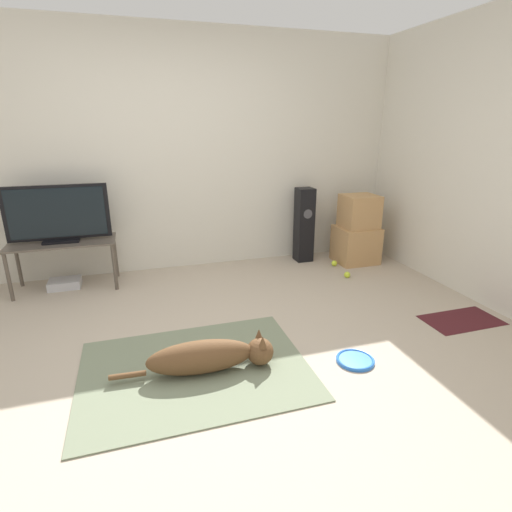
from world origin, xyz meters
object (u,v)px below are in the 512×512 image
tv (58,214)px  tennis_ball_by_boxes (347,275)px  tennis_ball_near_speaker (334,263)px  game_console (65,283)px  floor_speaker (304,225)px  tv_stand (63,248)px  dog (211,356)px  cardboard_box_lower (356,244)px  frisbee (355,360)px  cardboard_box_upper (359,211)px

tv → tennis_ball_by_boxes: tv is taller
tennis_ball_near_speaker → game_console: game_console is taller
floor_speaker → tv_stand: 2.62m
floor_speaker → tennis_ball_by_boxes: floor_speaker is taller
dog → tv: 2.26m
cardboard_box_lower → frisbee: bearing=-120.2°
dog → floor_speaker: size_ratio=1.23×
floor_speaker → tennis_ball_by_boxes: (0.22, -0.69, -0.41)m
tennis_ball_near_speaker → game_console: 2.94m
cardboard_box_upper → game_console: 3.30m
dog → cardboard_box_upper: 2.75m
cardboard_box_lower → tennis_ball_by_boxes: (-0.35, -0.45, -0.18)m
frisbee → tennis_ball_by_boxes: 1.63m
cardboard_box_upper → tennis_ball_near_speaker: size_ratio=5.93×
floor_speaker → tv_stand: floor_speaker is taller
cardboard_box_lower → tv_stand: 3.21m
cardboard_box_upper → tennis_ball_by_boxes: 0.82m
cardboard_box_upper → tennis_ball_near_speaker: bearing=-168.1°
dog → tennis_ball_near_speaker: dog is taller
floor_speaker → cardboard_box_upper: bearing=-22.9°
dog → tv: (-1.11, 1.86, 0.64)m
tv_stand → tennis_ball_near_speaker: (2.89, -0.22, -0.39)m
cardboard_box_lower → cardboard_box_upper: cardboard_box_upper is taller
floor_speaker → tv_stand: size_ratio=0.89×
cardboard_box_lower → tv: bearing=177.4°
tv → tennis_ball_by_boxes: size_ratio=14.25×
game_console → cardboard_box_lower: bearing=-2.9°
frisbee → tennis_ball_by_boxes: tennis_ball_by_boxes is taller
dog → cardboard_box_lower: bearing=39.4°
frisbee → floor_speaker: floor_speaker is taller
frisbee → game_console: (-2.13, 2.06, 0.03)m
tennis_ball_by_boxes → tv: bearing=168.2°
cardboard_box_lower → tennis_ball_near_speaker: bearing=-166.6°
cardboard_box_upper → tv_stand: (-3.21, 0.15, -0.19)m
cardboard_box_upper → tv_stand: 3.21m
frisbee → tennis_ball_near_speaker: tennis_ball_near_speaker is taller
tv → tennis_ball_near_speaker: size_ratio=14.25×
frisbee → tennis_ball_by_boxes: (0.75, 1.45, 0.02)m
tennis_ball_by_boxes → tennis_ball_near_speaker: bearing=83.4°
tennis_ball_near_speaker → game_console: size_ratio=0.22×
dog → frisbee: (0.99, -0.18, -0.11)m
cardboard_box_lower → cardboard_box_upper: 0.40m
frisbee → tennis_ball_by_boxes: size_ratio=4.04×
tennis_ball_near_speaker → dog: bearing=-137.3°
frisbee → tv_stand: bearing=135.8°
frisbee → floor_speaker: 2.24m
frisbee → cardboard_box_upper: cardboard_box_upper is taller
cardboard_box_lower → tv_stand: tv_stand is taller
floor_speaker → tv: size_ratio=0.93×
floor_speaker → cardboard_box_lower: bearing=-22.6°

